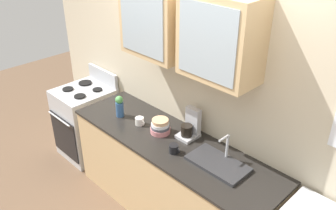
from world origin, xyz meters
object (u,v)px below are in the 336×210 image
Objects in this scene: stove_range at (87,121)px; vase at (120,106)px; cup_near_bowls at (140,121)px; cup_near_sink at (174,149)px; coffee_maker at (190,126)px; bowl_stack at (160,126)px; sink_faucet at (218,163)px.

vase is (0.80, -0.05, 0.56)m from stove_range.
stove_range is 8.91× the size of cup_near_bowls.
cup_near_sink is (1.65, -0.11, 0.48)m from stove_range.
vase is 0.81× the size of coffee_maker.
vase is at bearing -3.86° from stove_range.
cup_near_bowls is at bearing 7.59° from vase.
vase reaches higher than cup_near_bowls.
stove_range is 1.68m from coffee_maker.
stove_range reaches higher than bowl_stack.
vase is at bearing 176.34° from cup_near_sink.
vase is 1.93× the size of cup_near_bowls.
coffee_maker reaches higher than cup_near_sink.
cup_near_sink is 0.32m from coffee_maker.
coffee_maker reaches higher than bowl_stack.
bowl_stack is 0.68× the size of coffee_maker.
vase is 0.81m from coffee_maker.
bowl_stack is at bearing -179.81° from sink_faucet.
sink_faucet is 4.35× the size of cup_near_bowls.
sink_faucet is 0.42m from cup_near_sink.
cup_near_sink is at bearing -8.96° from cup_near_bowls.
sink_faucet is 4.35× the size of cup_near_sink.
sink_faucet is (2.05, 0.03, 0.46)m from stove_range.
stove_range reaches higher than cup_near_sink.
cup_near_bowls is (-0.25, -0.05, -0.03)m from bowl_stack.
coffee_maker reaches higher than vase.
cup_near_bowls is (-0.97, -0.05, 0.02)m from sink_faucet.
bowl_stack is 0.36m from cup_near_sink.
cup_near_sink is at bearing -3.75° from stove_range.
coffee_maker reaches higher than stove_range.
stove_range is at bearing -179.02° from sink_faucet.
sink_faucet is 2.67× the size of bowl_stack.
sink_faucet reaches higher than cup_near_bowls.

